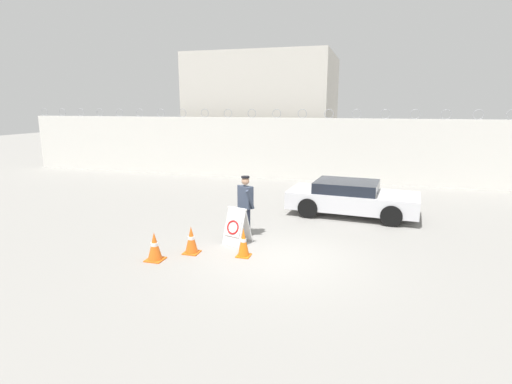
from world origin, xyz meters
TOP-DOWN VIEW (x-y plane):
  - ground_plane at (0.00, 0.00)m, footprint 90.00×90.00m
  - perimeter_wall at (-0.00, 11.15)m, footprint 36.00×0.30m
  - building_block at (-4.60, 15.93)m, footprint 8.60×7.00m
  - barricade_sign at (-1.38, 0.75)m, footprint 0.78×0.84m
  - security_guard at (-1.35, 1.49)m, footprint 0.61×0.58m
  - traffic_cone_near at (-0.88, -0.14)m, footprint 0.35×0.35m
  - traffic_cone_mid at (-2.97, -1.03)m, footprint 0.44×0.44m
  - traffic_cone_far at (-2.29, -0.31)m, footprint 0.41×0.41m
  - parked_car_rear_sedan at (1.57, 4.76)m, footprint 4.64×2.32m

SIDE VIEW (x-z plane):
  - ground_plane at x=0.00m, z-range 0.00..0.00m
  - traffic_cone_far at x=-2.29m, z-range 0.00..0.74m
  - traffic_cone_mid at x=-2.97m, z-range 0.00..0.74m
  - traffic_cone_near at x=-0.88m, z-range 0.00..0.76m
  - barricade_sign at x=-1.38m, z-range 0.00..1.05m
  - parked_car_rear_sedan at x=1.57m, z-range 0.02..1.25m
  - security_guard at x=-1.35m, z-range 0.12..1.95m
  - perimeter_wall at x=0.00m, z-range -0.22..3.47m
  - building_block at x=-4.60m, z-range 0.00..6.92m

